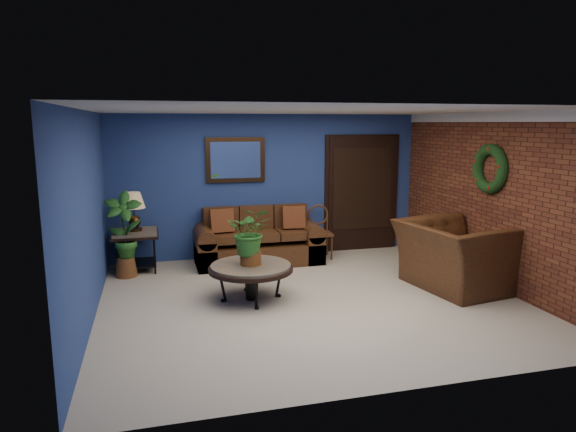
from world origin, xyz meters
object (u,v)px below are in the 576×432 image
object	(u,v)px
end_table	(136,240)
coffee_table	(251,269)
side_chair	(319,228)
table_lamp	(134,207)
armchair	(455,256)
sofa	(258,244)

from	to	relation	value
end_table	coffee_table	bearing A→B (deg)	-50.35
side_chair	table_lamp	bearing A→B (deg)	-173.37
table_lamp	armchair	size ratio (longest dim) A/B	0.41
table_lamp	armchair	bearing A→B (deg)	-25.21
coffee_table	side_chair	bearing A→B (deg)	50.11
coffee_table	armchair	world-z (taller)	armchair
coffee_table	side_chair	xyz separation A→B (m)	(1.59, 1.91, 0.09)
coffee_table	end_table	xyz separation A→B (m)	(-1.52, 1.84, 0.07)
sofa	coffee_table	bearing A→B (deg)	-104.15
end_table	table_lamp	distance (m)	0.54
coffee_table	side_chair	distance (m)	2.49
armchair	coffee_table	bearing A→B (deg)	76.00
coffee_table	sofa	bearing A→B (deg)	75.85
end_table	armchair	world-z (taller)	armchair
end_table	armchair	size ratio (longest dim) A/B	0.49
table_lamp	armchair	xyz separation A→B (m)	(4.45, -2.09, -0.56)
sofa	table_lamp	size ratio (longest dim) A/B	3.53
table_lamp	end_table	bearing A→B (deg)	0.00
sofa	armchair	size ratio (longest dim) A/B	1.44
coffee_table	armchair	distance (m)	2.94
coffee_table	end_table	world-z (taller)	end_table
end_table	side_chair	distance (m)	3.12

